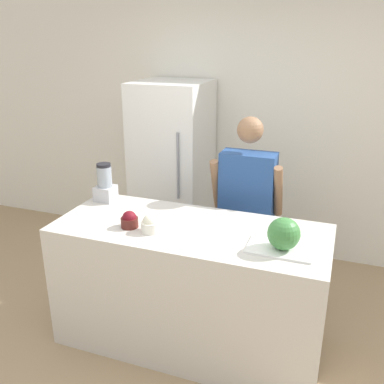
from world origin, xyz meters
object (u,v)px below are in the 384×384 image
watermelon (284,234)px  bowl_cream (151,224)px  refrigerator (173,171)px  blender (105,184)px  bowl_cherries (129,220)px  person (246,211)px

watermelon → bowl_cream: 0.90m
refrigerator → blender: size_ratio=5.83×
bowl_cherries → blender: 0.59m
person → refrigerator: bearing=147.3°
bowl_cherries → blender: size_ratio=0.39×
bowl_cream → bowl_cherries: bearing=174.2°
bowl_cream → refrigerator: bearing=106.9°
person → bowl_cream: 1.02m
person → bowl_cherries: size_ratio=13.30×
blender → watermelon: bearing=-14.2°
person → watermelon: (0.43, -0.86, 0.25)m
blender → bowl_cream: bearing=-34.6°
person → bowl_cream: bearing=-117.6°
bowl_cream → blender: bearing=145.4°
watermelon → bowl_cream: bearing=-177.8°
refrigerator → person: (0.91, -0.59, -0.08)m
refrigerator → bowl_cherries: size_ratio=14.80×
watermelon → blender: 1.54m
refrigerator → blender: (-0.15, -1.07, 0.19)m
person → blender: bearing=-155.7°
person → watermelon: size_ratio=7.94×
blender → refrigerator: bearing=82.1°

